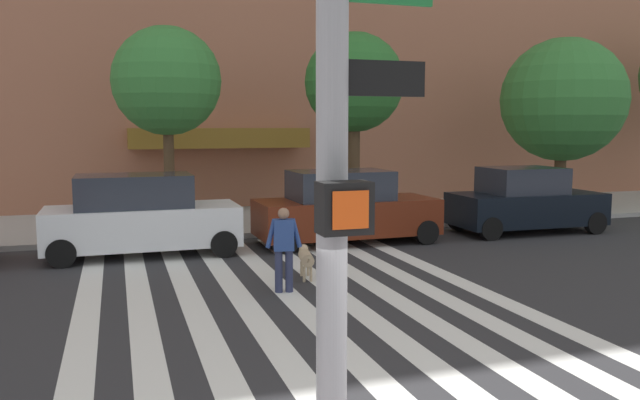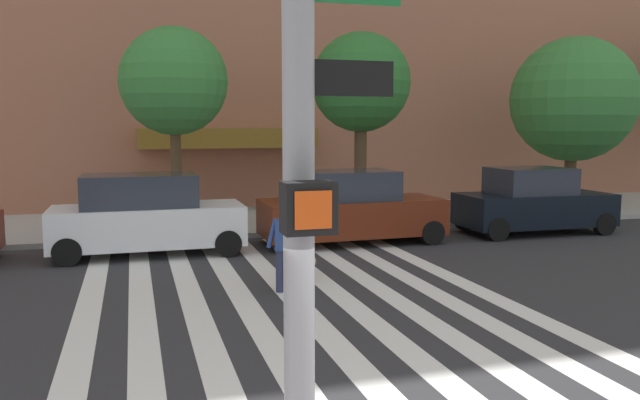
# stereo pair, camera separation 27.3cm
# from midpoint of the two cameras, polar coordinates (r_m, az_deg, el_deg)

# --- Properties ---
(ground_plane) EXTENTS (160.00, 160.00, 0.00)m
(ground_plane) POSITION_cam_midpoint_polar(r_m,az_deg,el_deg) (11.41, -6.38, -9.54)
(ground_plane) COLOR #2B2B2D
(sidewalk_far) EXTENTS (80.00, 6.00, 0.15)m
(sidewalk_far) POSITION_cam_midpoint_polar(r_m,az_deg,el_deg) (20.85, -11.80, -2.01)
(sidewalk_far) COLOR #A3A29D
(sidewalk_far) RESTS_ON ground_plane
(crosswalk_stripes) EXTENTS (7.65, 12.93, 0.01)m
(crosswalk_stripes) POSITION_cam_midpoint_polar(r_m,az_deg,el_deg) (11.57, -2.77, -9.25)
(crosswalk_stripes) COLOR silver
(crosswalk_stripes) RESTS_ON ground_plane
(traffic_light_pole) EXTENTS (0.74, 0.46, 5.80)m
(traffic_light_pole) POSITION_cam_midpoint_polar(r_m,az_deg,el_deg) (3.50, -0.78, 12.25)
(traffic_light_pole) COLOR gray
(traffic_light_pole) RESTS_ON sidewalk_near
(parked_car_behind_first) EXTENTS (4.64, 1.96, 2.00)m
(parked_car_behind_first) POSITION_cam_midpoint_polar(r_m,az_deg,el_deg) (16.16, -16.35, -1.43)
(parked_car_behind_first) COLOR white
(parked_car_behind_first) RESTS_ON ground_plane
(parked_car_third_in_line) EXTENTS (4.94, 2.10, 1.99)m
(parked_car_third_in_line) POSITION_cam_midpoint_polar(r_m,az_deg,el_deg) (17.15, 1.80, -0.78)
(parked_car_third_in_line) COLOR #5C200F
(parked_car_third_in_line) RESTS_ON ground_plane
(parked_car_fourth_in_line) EXTENTS (4.52, 2.08, 1.96)m
(parked_car_fourth_in_line) POSITION_cam_midpoint_polar(r_m,az_deg,el_deg) (19.84, 17.65, -0.16)
(parked_car_fourth_in_line) COLOR black
(parked_car_fourth_in_line) RESTS_ON ground_plane
(street_tree_nearest) EXTENTS (3.12, 3.12, 5.88)m
(street_tree_nearest) POSITION_cam_midpoint_polar(r_m,az_deg,el_deg) (18.99, -14.06, 10.30)
(street_tree_nearest) COLOR #4C3823
(street_tree_nearest) RESTS_ON sidewalk_far
(street_tree_middle) EXTENTS (3.03, 3.03, 5.87)m
(street_tree_middle) POSITION_cam_midpoint_polar(r_m,az_deg,el_deg) (19.61, 2.70, 10.43)
(street_tree_middle) COLOR #4C3823
(street_tree_middle) RESTS_ON sidewalk_far
(street_tree_further) EXTENTS (4.34, 4.34, 6.12)m
(street_tree_further) POSITION_cam_midpoint_polar(r_m,az_deg,el_deg) (24.08, 20.79, 8.43)
(street_tree_further) COLOR #4C3823
(street_tree_further) RESTS_ON sidewalk_far
(pedestrian_dog_walker) EXTENTS (0.71, 0.30, 1.64)m
(pedestrian_dog_walker) POSITION_cam_midpoint_polar(r_m,az_deg,el_deg) (12.10, -3.94, -4.06)
(pedestrian_dog_walker) COLOR #282D4C
(pedestrian_dog_walker) RESTS_ON ground_plane
(dog_on_leash) EXTENTS (0.39, 1.13, 0.65)m
(dog_on_leash) POSITION_cam_midpoint_polar(r_m,az_deg,el_deg) (13.28, -1.89, -5.20)
(dog_on_leash) COLOR tan
(dog_on_leash) RESTS_ON ground_plane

